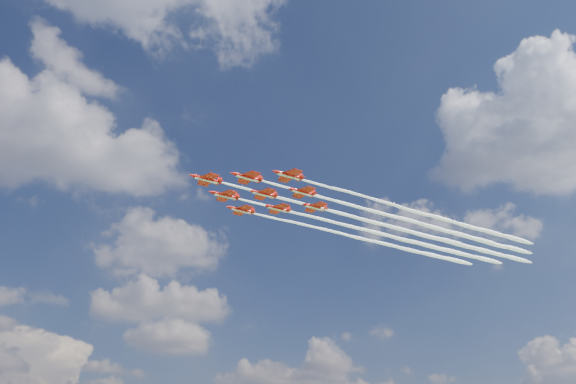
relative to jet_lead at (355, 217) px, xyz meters
name	(u,v)px	position (x,y,z in m)	size (l,w,h in m)	color
jet_lead	(355,217)	(0.00, 0.00, 0.00)	(113.46, 25.11, 2.58)	red
jet_row2_port	(391,216)	(10.56, -5.46, 0.00)	(113.46, 25.11, 2.58)	red
jet_row2_starb	(364,230)	(7.93, 8.85, 0.00)	(113.46, 25.11, 2.58)	red
jet_row3_port	(428,215)	(21.11, -10.91, 0.00)	(113.46, 25.11, 2.58)	red
jet_row3_centre	(398,228)	(18.49, 3.39, 0.00)	(113.46, 25.11, 2.58)	red
jet_row3_starb	(371,241)	(15.86, 17.70, 0.00)	(113.46, 25.11, 2.58)	red
jet_row4_port	(432,227)	(29.04, -2.06, 0.00)	(113.46, 25.11, 2.58)	red
jet_row4_starb	(404,240)	(26.42, 12.25, 0.00)	(113.46, 25.11, 2.58)	red
jet_tail	(437,238)	(36.97, 6.79, 0.00)	(113.46, 25.11, 2.58)	red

